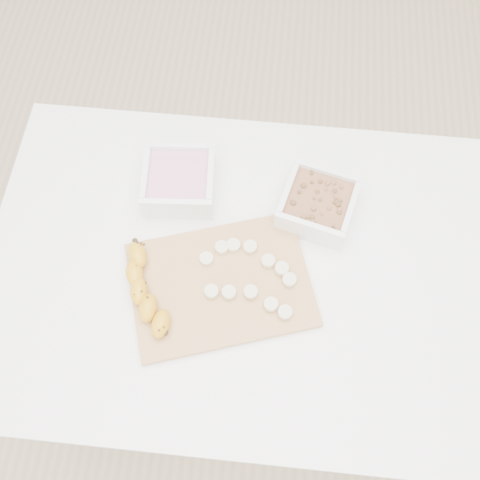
# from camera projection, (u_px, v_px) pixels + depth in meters

# --- Properties ---
(ground) EXTENTS (3.50, 3.50, 0.00)m
(ground) POSITION_uv_depth(u_px,v_px,m) (239.00, 352.00, 1.72)
(ground) COLOR #C6AD89
(ground) RESTS_ON ground
(table) EXTENTS (1.00, 0.70, 0.75)m
(table) POSITION_uv_depth(u_px,v_px,m) (239.00, 283.00, 1.13)
(table) COLOR white
(table) RESTS_ON ground
(bowl_yogurt) EXTENTS (0.15, 0.15, 0.07)m
(bowl_yogurt) POSITION_uv_depth(u_px,v_px,m) (179.00, 181.00, 1.08)
(bowl_yogurt) COLOR white
(bowl_yogurt) RESTS_ON table
(bowl_granola) EXTENTS (0.17, 0.17, 0.06)m
(bowl_granola) POSITION_uv_depth(u_px,v_px,m) (317.00, 204.00, 1.06)
(bowl_granola) COLOR white
(bowl_granola) RESTS_ON table
(cutting_board) EXTENTS (0.39, 0.33, 0.01)m
(cutting_board) POSITION_uv_depth(u_px,v_px,m) (221.00, 285.00, 1.02)
(cutting_board) COLOR tan
(cutting_board) RESTS_ON table
(banana) EXTENTS (0.10, 0.20, 0.03)m
(banana) POSITION_uv_depth(u_px,v_px,m) (146.00, 292.00, 0.99)
(banana) COLOR orange
(banana) RESTS_ON cutting_board
(banana_slices) EXTENTS (0.19, 0.15, 0.02)m
(banana_slices) POSITION_uv_depth(u_px,v_px,m) (250.00, 275.00, 1.01)
(banana_slices) COLOR beige
(banana_slices) RESTS_ON cutting_board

